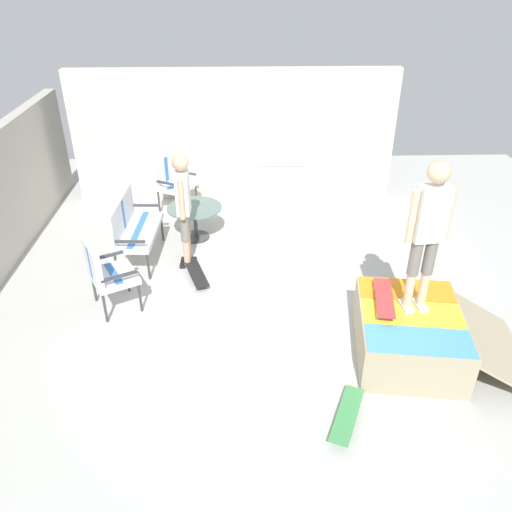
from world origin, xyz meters
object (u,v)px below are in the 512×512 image
at_px(patio_table, 195,216).
at_px(person_watching, 184,203).
at_px(skateboard_on_ramp, 384,298).
at_px(patio_bench, 130,224).
at_px(skateboard_spare, 347,415).
at_px(skate_ramp, 411,333).
at_px(person_skater, 428,227).
at_px(patio_chair_by_wall, 104,270).
at_px(skateboard_by_bench, 196,273).
at_px(patio_chair_near_house, 171,178).

xyz_separation_m(patio_table, person_watching, (-0.85, 0.07, 0.64)).
bearing_deg(skateboard_on_ramp, patio_table, 41.04).
height_order(patio_bench, patio_table, patio_bench).
distance_m(person_watching, skateboard_spare, 3.79).
relative_size(skate_ramp, skateboard_on_ramp, 2.59).
relative_size(person_watching, skateboard_on_ramp, 2.16).
bearing_deg(person_skater, skateboard_on_ramp, 76.60).
xyz_separation_m(patio_chair_by_wall, person_skater, (-0.90, -3.78, 1.04)).
bearing_deg(patio_table, skateboard_on_ramp, -138.96).
distance_m(patio_bench, person_skater, 4.42).
height_order(patio_bench, person_watching, person_watching).
distance_m(skate_ramp, patio_chair_by_wall, 3.93).
xyz_separation_m(skateboard_by_bench, skateboard_on_ramp, (-1.53, -2.34, 0.59)).
bearing_deg(skateboard_by_bench, person_skater, -121.09).
bearing_deg(patio_chair_near_house, patio_bench, 167.26).
bearing_deg(patio_table, person_watching, 175.58).
relative_size(patio_chair_near_house, person_skater, 0.57).
bearing_deg(skateboard_by_bench, person_watching, 20.84).
distance_m(skateboard_spare, skateboard_on_ramp, 1.47).
bearing_deg(skate_ramp, skateboard_by_bench, 57.19).
xyz_separation_m(patio_chair_near_house, patio_table, (-1.16, -0.51, -0.21)).
distance_m(skate_ramp, skateboard_spare, 1.40).
bearing_deg(patio_chair_by_wall, patio_chair_near_house, -9.37).
xyz_separation_m(skate_ramp, patio_chair_near_house, (4.15, 3.27, 0.32)).
relative_size(skate_ramp, skateboard_spare, 2.62).
relative_size(patio_table, skateboard_on_ramp, 1.09).
relative_size(patio_chair_near_house, patio_chair_by_wall, 1.00).
xyz_separation_m(patio_chair_near_house, person_skater, (-4.03, -3.27, 1.04)).
bearing_deg(patio_chair_near_house, patio_table, -156.31).
bearing_deg(patio_chair_near_house, skateboard_spare, -155.67).
bearing_deg(person_skater, patio_bench, 58.97).
height_order(skate_ramp, skateboard_spare, skate_ramp).
bearing_deg(skateboard_spare, skate_ramp, -42.57).
bearing_deg(person_watching, patio_chair_by_wall, 139.17).
bearing_deg(skate_ramp, person_watching, 52.99).
xyz_separation_m(person_skater, skateboard_spare, (-1.13, 0.93, -1.57)).
bearing_deg(skate_ramp, skateboard_spare, 137.43).
height_order(patio_chair_by_wall, person_skater, person_skater).
relative_size(patio_table, skateboard_spare, 1.11).
bearing_deg(skate_ramp, patio_table, 42.77).
bearing_deg(skateboard_spare, skateboard_by_bench, 32.36).
relative_size(skate_ramp, patio_table, 2.37).
bearing_deg(skateboard_on_ramp, skateboard_spare, 153.29).
xyz_separation_m(skate_ramp, skateboard_spare, (-1.02, 0.93, -0.21)).
relative_size(person_skater, skateboard_spare, 2.21).
distance_m(patio_chair_by_wall, skateboard_on_ramp, 3.55).
bearing_deg(skateboard_on_ramp, person_watching, 52.17).
height_order(patio_table, skateboard_spare, patio_table).
height_order(patio_chair_near_house, skateboard_spare, patio_chair_near_house).
bearing_deg(person_watching, skateboard_on_ramp, -127.83).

